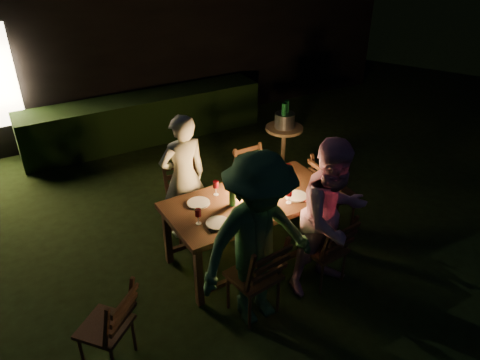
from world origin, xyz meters
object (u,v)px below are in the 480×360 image
chair_far_right (255,193)px  chair_near_right (324,260)px  person_house_side (184,177)px  chair_spare (109,338)px  bottle_table (232,194)px  ice_bucket (285,120)px  dining_table (252,205)px  person_opp_right (332,218)px  chair_far_left (188,214)px  bottle_bucket_b (286,116)px  side_table (284,133)px  bottle_bucket_a (284,119)px  person_opp_left (258,242)px  lantern (253,183)px  chair_near_left (254,288)px  chair_end (332,204)px

chair_far_right → chair_near_right: bearing=86.9°
chair_far_right → person_house_side: bearing=-2.3°
chair_spare → bottle_table: size_ratio=3.32×
ice_bucket → chair_near_right: bearing=-113.5°
dining_table → person_opp_right: (0.48, -0.80, 0.15)m
chair_near_right → chair_far_left: 1.78m
dining_table → bottle_bucket_b: bottle_bucket_b is taller
person_house_side → chair_spare: bearing=44.9°
side_table → bottle_bucket_b: 0.26m
person_house_side → bottle_bucket_a: size_ratio=5.03×
chair_far_right → person_house_side: person_house_side is taller
chair_far_right → chair_spare: chair_far_right is taller
person_house_side → bottle_table: (0.23, -0.81, 0.14)m
person_opp_left → lantern: bearing=60.1°
dining_table → ice_bucket: ice_bucket is taller
person_house_side → ice_bucket: 2.08m
ice_bucket → bottle_bucket_a: size_ratio=0.94×
chair_spare → bottle_bucket_b: (3.39, 2.25, 0.64)m
bottle_bucket_b → lantern: bearing=-134.0°
chair_near_left → chair_end: bearing=17.8°
chair_far_left → chair_far_right: chair_far_left is taller
bottle_table → side_table: (1.72, 1.54, -0.27)m
bottle_bucket_a → bottle_bucket_b: bearing=38.7°
bottle_table → chair_far_right: bearing=45.7°
ice_bucket → person_opp_left: bearing=-128.6°
person_opp_left → side_table: bearing=49.5°
dining_table → chair_spare: 2.03m
chair_near_right → bottle_bucket_b: 2.63m
chair_near_right → chair_spare: size_ratio=1.00×
side_table → chair_near_right: bearing=-113.5°
chair_near_right → bottle_table: (-0.73, 0.75, 0.66)m
chair_near_right → chair_far_left: size_ratio=0.96×
chair_near_right → side_table: 2.52m
lantern → bottle_table: size_ratio=1.25×
chair_far_left → side_table: chair_far_left is taller
person_house_side → lantern: person_house_side is taller
chair_near_left → chair_near_right: (0.90, 0.03, -0.02)m
chair_spare → ice_bucket: (3.34, 2.21, 0.59)m
chair_near_left → person_opp_left: bearing=-99.9°
chair_far_left → person_opp_right: (0.95, -1.56, 0.58)m
chair_end → bottle_bucket_a: (0.19, 1.45, 0.61)m
chair_spare → person_opp_left: 1.59m
person_opp_left → ice_bucket: bearing=49.5°
chair_near_right → person_house_side: bearing=114.0°
chair_near_right → bottle_bucket_b: bottle_bucket_b is taller
chair_end → person_opp_right: bearing=-39.7°
chair_far_left → chair_far_right: 1.00m
chair_near_left → person_house_side: size_ratio=0.63×
chair_near_right → person_opp_right: (-0.00, -0.05, 0.59)m
chair_far_left → chair_spare: (-1.39, -1.43, -0.01)m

